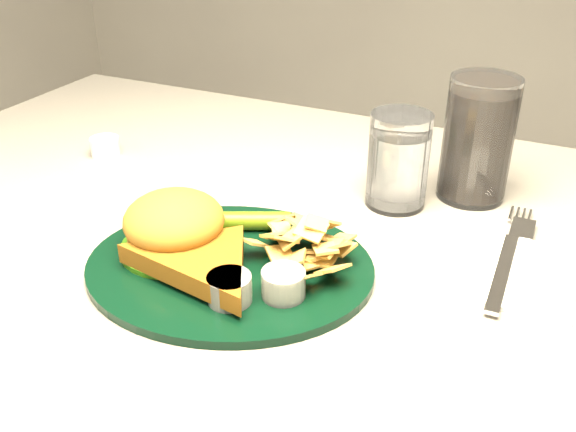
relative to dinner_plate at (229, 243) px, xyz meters
name	(u,v)px	position (x,y,z in m)	size (l,w,h in m)	color
dinner_plate	(229,243)	(0.00, 0.00, 0.00)	(0.28, 0.24, 0.06)	black
water_glass	(398,160)	(0.11, 0.21, 0.02)	(0.07, 0.07, 0.11)	white
cola_glass	(478,139)	(0.18, 0.26, 0.04)	(0.08, 0.08, 0.15)	black
fork_napkin	(504,266)	(0.24, 0.11, -0.03)	(0.14, 0.19, 0.01)	white
ramekin	(105,147)	(-0.29, 0.17, -0.02)	(0.04, 0.04, 0.03)	silver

